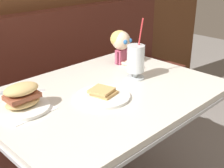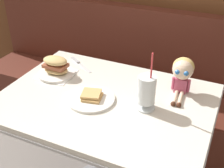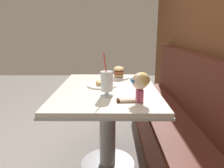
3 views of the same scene
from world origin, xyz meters
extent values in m
cube|color=#512319|center=(0.00, 0.77, 0.23)|extent=(2.60, 0.48, 0.45)
cube|color=#512319|center=(0.00, 0.96, 0.73)|extent=(2.60, 0.10, 0.55)
cube|color=silver|center=(0.00, 0.18, 0.72)|extent=(1.10, 0.80, 0.03)
cube|color=#B7BABF|center=(0.00, 0.18, 0.70)|extent=(1.11, 0.81, 0.02)
cylinder|color=#A5A8AD|center=(0.00, 0.18, 0.37)|extent=(0.14, 0.14, 0.65)
cylinder|color=white|center=(-0.06, 0.13, 0.75)|extent=(0.25, 0.25, 0.01)
cube|color=tan|center=(-0.05, 0.13, 0.76)|extent=(0.11, 0.11, 0.01)
cube|color=tan|center=(-0.06, 0.14, 0.78)|extent=(0.12, 0.12, 0.01)
cylinder|color=silver|center=(0.22, 0.18, 0.74)|extent=(0.10, 0.10, 0.01)
cylinder|color=silver|center=(0.22, 0.18, 0.77)|extent=(0.03, 0.03, 0.03)
cylinder|color=silver|center=(0.22, 0.18, 0.85)|extent=(0.09, 0.09, 0.14)
cylinder|color=#ADE0A8|center=(0.22, 0.18, 0.84)|extent=(0.08, 0.08, 0.13)
cylinder|color=#DB383D|center=(0.24, 0.18, 0.95)|extent=(0.02, 0.04, 0.22)
cube|color=white|center=(-0.37, 0.28, 0.74)|extent=(0.21, 0.21, 0.00)
cylinder|color=white|center=(-0.37, 0.28, 0.75)|extent=(0.22, 0.22, 0.01)
ellipsoid|color=tan|center=(-0.37, 0.28, 0.77)|extent=(0.15, 0.10, 0.04)
cube|color=#995138|center=(-0.37, 0.28, 0.80)|extent=(0.14, 0.09, 0.02)
ellipsoid|color=tan|center=(-0.37, 0.28, 0.83)|extent=(0.15, 0.10, 0.04)
cube|color=silver|center=(-0.26, 0.43, 0.74)|extent=(0.13, 0.09, 0.00)
cube|color=#B2B5BA|center=(-0.37, 0.49, 0.75)|extent=(0.08, 0.06, 0.01)
cube|color=#B74C6B|center=(0.34, 0.40, 0.78)|extent=(0.07, 0.05, 0.08)
sphere|color=beige|center=(0.34, 0.40, 0.88)|extent=(0.11, 0.11, 0.11)
ellipsoid|color=#D8B766|center=(0.34, 0.42, 0.89)|extent=(0.12, 0.11, 0.10)
sphere|color=#2D6BB2|center=(0.32, 0.35, 0.88)|extent=(0.03, 0.03, 0.03)
sphere|color=#2D6BB2|center=(0.37, 0.36, 0.88)|extent=(0.03, 0.03, 0.03)
cylinder|color=beige|center=(0.33, 0.32, 0.75)|extent=(0.03, 0.12, 0.02)
cylinder|color=beige|center=(0.36, 0.33, 0.75)|extent=(0.03, 0.12, 0.02)
sphere|color=#4C2819|center=(0.34, 0.26, 0.75)|extent=(0.03, 0.03, 0.03)
sphere|color=#4C2819|center=(0.37, 0.27, 0.75)|extent=(0.03, 0.03, 0.03)
cylinder|color=#B74C6B|center=(0.30, 0.40, 0.79)|extent=(0.02, 0.02, 0.07)
cylinder|color=#B74C6B|center=(0.38, 0.41, 0.79)|extent=(0.02, 0.02, 0.07)
camera|label=1|loc=(-0.90, -0.78, 1.34)|focal=48.46mm
camera|label=2|loc=(0.56, -0.97, 1.61)|focal=47.28mm
camera|label=3|loc=(1.68, 0.23, 1.20)|focal=33.89mm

